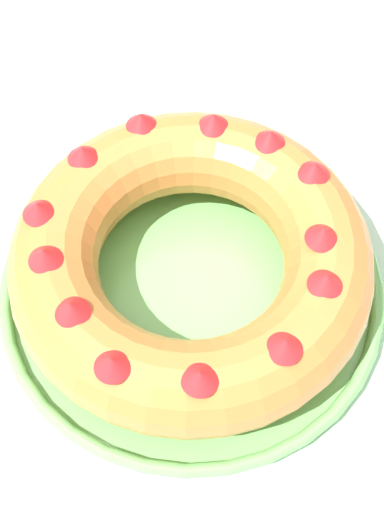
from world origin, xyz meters
TOP-DOWN VIEW (x-y plane):
  - ground_plane at (0.00, 0.00)m, footprint 8.00×8.00m
  - dining_table at (0.00, 0.00)m, footprint 1.22×1.15m
  - serving_dish at (-0.01, 0.00)m, footprint 0.36×0.36m
  - bundt_cake at (-0.01, 0.00)m, footprint 0.32×0.32m

SIDE VIEW (x-z plane):
  - ground_plane at x=0.00m, z-range 0.00..0.00m
  - dining_table at x=0.00m, z-range 0.28..1.03m
  - serving_dish at x=-0.01m, z-range 0.74..0.77m
  - bundt_cake at x=-0.01m, z-range 0.76..0.85m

